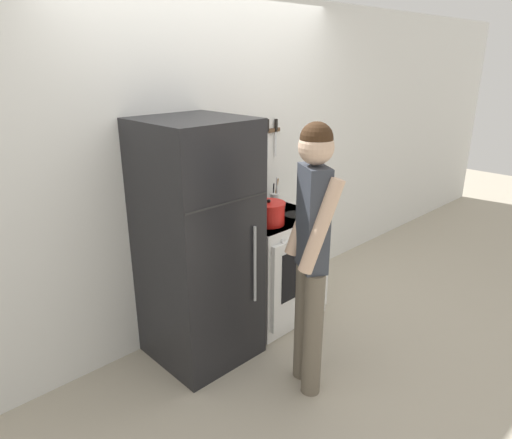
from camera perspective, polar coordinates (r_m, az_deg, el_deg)
name	(u,v)px	position (r m, az deg, el deg)	size (l,w,h in m)	color
ground_plane	(220,311)	(4.06, -4.53, -11.34)	(14.00, 14.00, 0.00)	#B2A893
wall_back	(213,167)	(3.60, -5.37, 6.54)	(10.00, 0.06, 2.55)	silver
refrigerator	(198,244)	(3.19, -7.26, -3.09)	(0.67, 0.70, 1.72)	black
stove_range	(273,266)	(3.80, 2.13, -5.78)	(0.71, 0.68, 0.89)	white
dutch_oven_pot	(269,213)	(3.43, 1.60, 0.80)	(0.29, 0.25, 0.20)	red
tea_kettle	(247,208)	(3.62, -1.14, 1.39)	(0.24, 0.19, 0.22)	black
utensil_jar	(275,199)	(3.84, 2.37, 2.55)	(0.08, 0.08, 0.26)	silver
person	(312,247)	(2.79, 6.98, -3.41)	(0.40, 0.43, 1.75)	#6B6051
wall_knife_strip	(266,132)	(3.88, 1.32, 10.93)	(0.31, 0.03, 0.36)	brown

